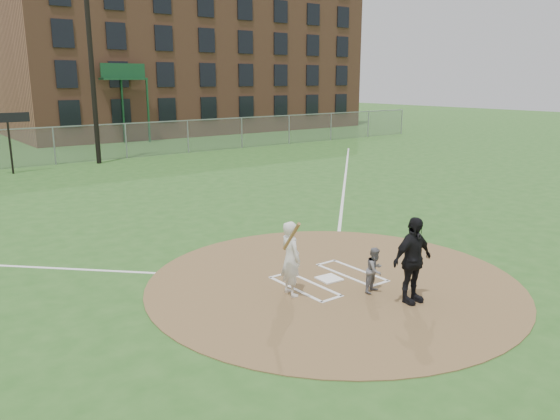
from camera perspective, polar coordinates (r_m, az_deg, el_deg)
ground at (r=12.54m, az=5.58°, el=-7.50°), size 140.00×140.00×0.00m
dirt_circle at (r=12.54m, az=5.58°, el=-7.46°), size 8.40×8.40×0.02m
home_plate at (r=12.63m, az=5.16°, el=-7.16°), size 0.53×0.53×0.03m
foul_line_first at (r=24.84m, az=6.79°, el=3.04°), size 17.04×17.04×0.01m
catcher at (r=11.89m, az=9.89°, el=-6.19°), size 0.56×0.48×0.99m
umpire at (r=11.39m, az=13.67°, el=-5.12°), size 1.06×0.46×1.80m
batters_boxes at (r=12.63m, az=5.12°, el=-7.20°), size 2.08×1.88×0.01m
batter_at_plate at (r=11.47m, az=1.13°, el=-5.06°), size 0.59×1.02×1.78m
outfield_fence at (r=31.77m, az=-22.53°, el=6.23°), size 56.08×0.08×2.03m
brick_warehouse at (r=52.42m, az=-10.34°, el=16.61°), size 30.00×17.17×15.00m
light_pole at (r=31.27m, az=-19.30°, el=16.70°), size 1.20×0.30×12.22m
scoreboard_sign at (r=29.34m, az=-26.58°, el=8.02°), size 2.00×0.10×2.93m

